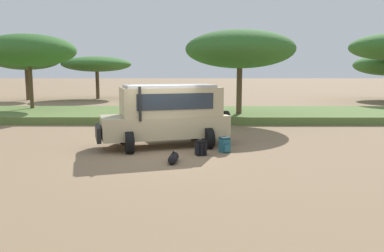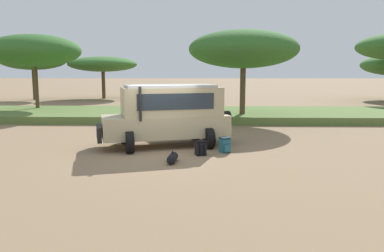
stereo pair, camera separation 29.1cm
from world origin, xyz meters
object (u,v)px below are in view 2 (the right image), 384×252
at_px(acacia_tree_right_mid, 243,49).
at_px(acacia_tree_left_mid, 34,51).
at_px(safari_vehicle, 168,114).
at_px(backpack_beside_front_wheel, 200,148).
at_px(duffel_bag_low_black_case, 172,158).
at_px(acacia_tree_far_left, 33,60).
at_px(acacia_tree_centre_back, 103,64).
at_px(backpack_cluster_center, 225,145).

bearing_deg(acacia_tree_right_mid, acacia_tree_left_mid, 166.87).
distance_m(safari_vehicle, backpack_beside_front_wheel, 2.36).
distance_m(safari_vehicle, duffel_bag_low_black_case, 3.03).
distance_m(acacia_tree_far_left, acacia_tree_centre_back, 7.15).
relative_size(backpack_cluster_center, acacia_tree_far_left, 0.08).
distance_m(safari_vehicle, acacia_tree_left_mid, 15.36).
relative_size(backpack_beside_front_wheel, acacia_tree_right_mid, 0.08).
relative_size(acacia_tree_far_left, acacia_tree_right_mid, 1.08).
distance_m(backpack_cluster_center, acacia_tree_far_left, 32.01).
bearing_deg(acacia_tree_left_mid, duffel_bag_low_black_case, -52.57).
xyz_separation_m(backpack_cluster_center, acacia_tree_right_mid, (1.56, 9.00, 3.98)).
distance_m(acacia_tree_left_mid, acacia_tree_right_mid, 14.33).
height_order(duffel_bag_low_black_case, acacia_tree_right_mid, acacia_tree_right_mid).
height_order(backpack_beside_front_wheel, duffel_bag_low_black_case, backpack_beside_front_wheel).
xyz_separation_m(backpack_beside_front_wheel, acacia_tree_left_mid, (-11.50, 12.74, 4.12)).
distance_m(backpack_beside_front_wheel, duffel_bag_low_black_case, 1.43).
xyz_separation_m(duffel_bag_low_black_case, acacia_tree_far_left, (-16.87, 27.29, 4.04)).
bearing_deg(acacia_tree_far_left, duffel_bag_low_black_case, -58.28).
xyz_separation_m(acacia_tree_far_left, acacia_tree_right_mid, (20.23, -16.70, 0.07)).
bearing_deg(acacia_tree_far_left, backpack_cluster_center, -54.01).
bearing_deg(duffel_bag_low_black_case, backpack_beside_front_wheel, 50.50).
bearing_deg(safari_vehicle, acacia_tree_right_mid, 64.25).
relative_size(backpack_beside_front_wheel, acacia_tree_left_mid, 0.08).
height_order(safari_vehicle, duffel_bag_low_black_case, safari_vehicle).
distance_m(backpack_beside_front_wheel, acacia_tree_centre_back, 30.33).
height_order(safari_vehicle, backpack_beside_front_wheel, safari_vehicle).
xyz_separation_m(backpack_beside_front_wheel, acacia_tree_right_mid, (2.46, 9.49, 4.00)).
xyz_separation_m(safari_vehicle, acacia_tree_far_left, (-16.46, 24.52, 2.89)).
bearing_deg(backpack_cluster_center, acacia_tree_centre_back, 113.12).
bearing_deg(backpack_cluster_center, acacia_tree_far_left, 125.99).
bearing_deg(acacia_tree_right_mid, acacia_tree_centre_back, 125.67).
relative_size(duffel_bag_low_black_case, acacia_tree_left_mid, 0.14).
bearing_deg(acacia_tree_far_left, backpack_beside_front_wheel, -55.84).
bearing_deg(acacia_tree_left_mid, acacia_tree_centre_back, 87.74).
height_order(backpack_cluster_center, duffel_bag_low_black_case, backpack_cluster_center).
height_order(backpack_beside_front_wheel, backpack_cluster_center, backpack_cluster_center).
xyz_separation_m(safari_vehicle, acacia_tree_centre_back, (-9.58, 26.42, 2.47)).
distance_m(safari_vehicle, backpack_cluster_center, 2.70).
height_order(backpack_cluster_center, acacia_tree_centre_back, acacia_tree_centre_back).
bearing_deg(acacia_tree_right_mid, backpack_cluster_center, -99.86).
xyz_separation_m(backpack_beside_front_wheel, duffel_bag_low_black_case, (-0.91, -1.10, -0.11)).
bearing_deg(backpack_cluster_center, acacia_tree_right_mid, 80.14).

